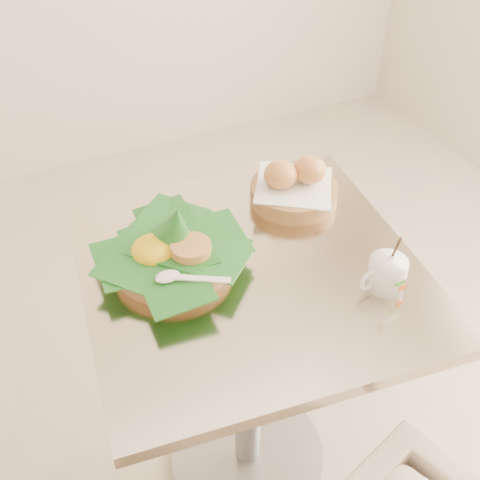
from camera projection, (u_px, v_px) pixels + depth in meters
name	position (u px, v px, depth m)	size (l,w,h in m)	color
floor	(208.00, 479.00, 1.70)	(3.60, 3.60, 0.00)	#C1B09B
cafe_table	(249.00, 336.00, 1.41)	(0.77, 0.77, 0.75)	gray
rice_basket	(172.00, 249.00, 1.25)	(0.32, 0.32, 0.16)	#A17845
bread_basket	(294.00, 186.00, 1.43)	(0.24, 0.24, 0.11)	#A17845
coffee_mug	(386.00, 273.00, 1.20)	(0.11, 0.08, 0.13)	white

